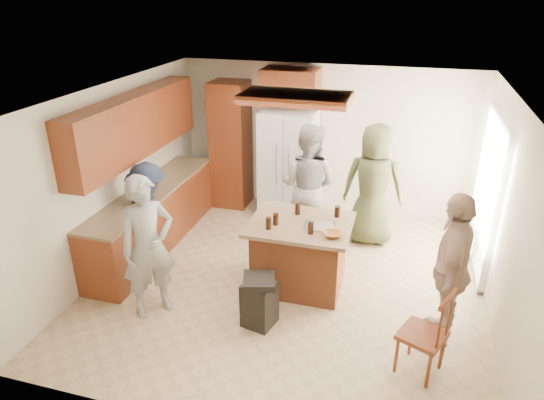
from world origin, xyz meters
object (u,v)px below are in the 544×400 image
(person_behind_left, at_px, (308,185))
(person_counter, at_px, (149,214))
(person_behind_right, at_px, (373,185))
(spindle_chair, at_px, (424,336))
(refrigerator, at_px, (288,163))
(person_front_left, at_px, (148,247))
(kitchen_island, at_px, (300,254))
(person_side_right, at_px, (451,269))
(trash_bin, at_px, (259,301))

(person_behind_left, xyz_separation_m, person_counter, (-1.99, -1.18, -0.19))
(person_behind_right, height_order, spindle_chair, person_behind_right)
(spindle_chair, bearing_deg, refrigerator, 123.75)
(person_front_left, distance_m, kitchen_island, 1.92)
(person_front_left, distance_m, person_counter, 1.18)
(person_side_right, relative_size, trash_bin, 2.81)
(kitchen_island, distance_m, spindle_chair, 1.95)
(person_behind_right, xyz_separation_m, spindle_chair, (0.78, -2.68, -0.48))
(refrigerator, height_order, kitchen_island, refrigerator)
(person_front_left, relative_size, trash_bin, 2.79)
(person_behind_right, bearing_deg, spindle_chair, 107.64)
(refrigerator, relative_size, kitchen_island, 1.41)
(person_behind_left, bearing_deg, kitchen_island, 109.24)
(person_front_left, relative_size, person_counter, 1.17)
(person_behind_left, xyz_separation_m, refrigerator, (-0.54, 0.98, -0.04))
(person_front_left, height_order, spindle_chair, person_front_left)
(trash_bin, bearing_deg, kitchen_island, 73.37)
(refrigerator, distance_m, trash_bin, 3.17)
(person_front_left, relative_size, person_behind_right, 0.94)
(person_front_left, height_order, person_side_right, person_side_right)
(person_counter, bearing_deg, person_behind_left, -57.91)
(person_behind_left, height_order, spindle_chair, person_behind_left)
(person_behind_left, xyz_separation_m, person_side_right, (1.94, -1.75, -0.06))
(person_counter, bearing_deg, spindle_chair, -106.74)
(person_front_left, xyz_separation_m, trash_bin, (1.32, 0.10, -0.56))
(person_front_left, bearing_deg, person_behind_left, 8.07)
(person_behind_right, bearing_deg, trash_bin, 67.98)
(person_counter, xyz_separation_m, kitchen_island, (2.15, -0.03, -0.28))
(person_behind_left, relative_size, trash_bin, 2.99)
(person_front_left, distance_m, trash_bin, 1.43)
(trash_bin, bearing_deg, refrigerator, 98.04)
(kitchen_island, height_order, spindle_chair, spindle_chair)
(person_behind_right, bearing_deg, person_behind_left, 18.59)
(person_behind_left, bearing_deg, person_behind_right, -151.21)
(person_behind_left, bearing_deg, person_side_right, 149.49)
(kitchen_island, bearing_deg, person_behind_left, 97.61)
(person_side_right, distance_m, spindle_chair, 0.81)
(person_counter, distance_m, trash_bin, 2.14)
(person_behind_left, relative_size, spindle_chair, 1.89)
(person_front_left, bearing_deg, person_side_right, -41.40)
(person_behind_right, xyz_separation_m, trash_bin, (-1.04, -2.39, -0.61))
(refrigerator, relative_size, trash_bin, 2.86)
(person_counter, xyz_separation_m, refrigerator, (1.44, 2.15, 0.15))
(refrigerator, xyz_separation_m, spindle_chair, (2.25, -3.37, -0.45))
(person_front_left, height_order, person_behind_left, person_behind_left)
(person_front_left, height_order, refrigerator, refrigerator)
(person_side_right, xyz_separation_m, spindle_chair, (-0.23, -0.64, -0.43))
(kitchen_island, xyz_separation_m, trash_bin, (-0.27, -0.90, -0.16))
(person_side_right, xyz_separation_m, refrigerator, (-2.48, 2.73, 0.02))
(spindle_chair, bearing_deg, trash_bin, 171.00)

